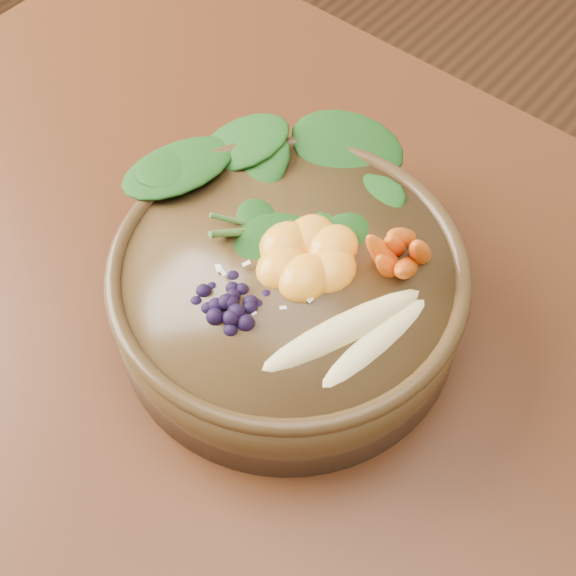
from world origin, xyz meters
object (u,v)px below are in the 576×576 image
at_px(carrot_cluster, 411,230).
at_px(blueberry_pile, 226,292).
at_px(kale_heap, 313,181).
at_px(stoneware_bowl, 288,295).
at_px(banana_halves, 360,326).
at_px(mandarin_cluster, 308,245).

bearing_deg(carrot_cluster, blueberry_pile, -109.55).
relative_size(kale_heap, carrot_cluster, 2.38).
bearing_deg(blueberry_pile, carrot_cluster, 57.09).
height_order(stoneware_bowl, blueberry_pile, blueberry_pile).
relative_size(carrot_cluster, banana_halves, 0.51).
relative_size(carrot_cluster, mandarin_cluster, 0.87).
relative_size(banana_halves, blueberry_pile, 1.18).
relative_size(stoneware_bowl, banana_halves, 1.84).
relative_size(kale_heap, banana_halves, 1.20).
bearing_deg(kale_heap, mandarin_cluster, -55.14).
distance_m(carrot_cluster, blueberry_pile, 0.15).
height_order(banana_halves, mandarin_cluster, mandarin_cluster).
bearing_deg(carrot_cluster, mandarin_cluster, -129.81).
bearing_deg(stoneware_bowl, kale_heap, 113.51).
bearing_deg(carrot_cluster, stoneware_bowl, -123.69).
bearing_deg(mandarin_cluster, blueberry_pile, -102.62).
xyz_separation_m(banana_halves, blueberry_pile, (-0.10, -0.05, 0.01)).
relative_size(carrot_cluster, blueberry_pile, 0.60).
xyz_separation_m(carrot_cluster, mandarin_cluster, (-0.06, -0.05, -0.02)).
distance_m(stoneware_bowl, kale_heap, 0.10).
xyz_separation_m(carrot_cluster, blueberry_pile, (-0.08, -0.13, -0.02)).
bearing_deg(banana_halves, carrot_cluster, 113.06).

